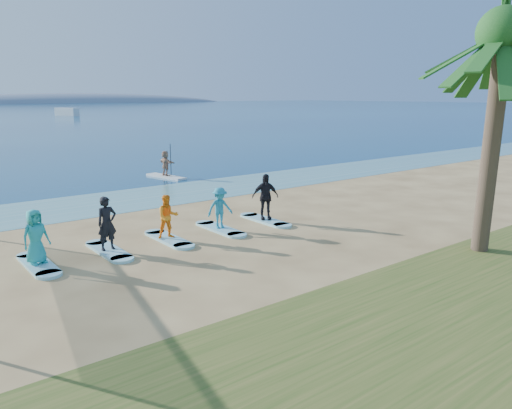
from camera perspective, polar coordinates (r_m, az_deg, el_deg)
ground at (r=15.55m, az=0.72°, el=-5.87°), size 600.00×600.00×0.00m
shallow_water at (r=24.36m, az=-14.94°, el=0.48°), size 600.00×600.00×0.00m
island_ridge at (r=328.52m, az=-19.93°, el=10.88°), size 220.00×56.00×18.00m
palm_tree at (r=16.77m, az=26.35°, el=16.97°), size 5.60×5.60×7.84m
paddleboard at (r=30.54m, az=-10.24°, el=3.16°), size 1.25×3.08×0.12m
paddleboarder at (r=30.42m, az=-10.30°, el=4.67°), size 0.56×1.42×1.50m
boat_offshore_b at (r=127.58m, az=-20.77°, el=9.47°), size 4.13×6.63×1.81m
surfboard_0 at (r=15.94m, az=-23.62°, el=-6.31°), size 0.70×2.20×0.09m
student_0 at (r=15.71m, az=-23.89°, el=-3.37°), size 0.88×0.68×1.61m
surfboard_1 at (r=16.54m, az=-16.48°, el=-5.10°), size 0.70×2.20×0.09m
student_1 at (r=16.30m, az=-16.67°, el=-2.08°), size 0.64×0.44×1.71m
surfboard_2 at (r=17.38m, az=-9.95°, el=-3.91°), size 0.70×2.20×0.09m
student_2 at (r=17.18m, az=-10.05°, el=-1.37°), size 0.85×0.73×1.50m
surfboard_3 at (r=18.43m, az=-4.11°, el=-2.81°), size 0.70×2.20×0.09m
student_3 at (r=18.24m, az=-4.15°, el=-0.38°), size 1.05×0.71×1.51m
surfboard_4 at (r=19.66m, az=1.04°, el=-1.80°), size 0.70×2.20×0.09m
student_4 at (r=19.45m, az=1.05°, el=0.90°), size 1.14×0.83×1.80m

